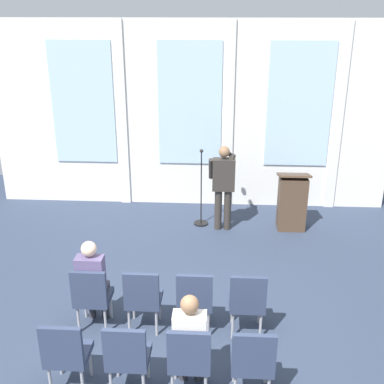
# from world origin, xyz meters

# --- Properties ---
(ground_plane) EXTENTS (13.50, 13.50, 0.00)m
(ground_plane) POSITION_xyz_m (0.00, 0.00, 0.00)
(ground_plane) COLOR #2D384C
(rear_partition) EXTENTS (8.31, 0.14, 3.86)m
(rear_partition) POSITION_xyz_m (0.04, 5.18, 1.96)
(rear_partition) COLOR silver
(rear_partition) RESTS_ON ground
(speaker) EXTENTS (0.51, 0.69, 1.67)m
(speaker) POSITION_xyz_m (0.71, 3.91, 0.97)
(speaker) COLOR #332D28
(speaker) RESTS_ON ground
(mic_stand) EXTENTS (0.28, 0.28, 1.55)m
(mic_stand) POSITION_xyz_m (0.29, 4.08, 0.34)
(mic_stand) COLOR black
(mic_stand) RESTS_ON ground
(lectern) EXTENTS (0.60, 0.48, 1.16)m
(lectern) POSITION_xyz_m (2.04, 4.01, 0.55)
(lectern) COLOR #4C3828
(lectern) RESTS_ON ground
(chair_r0_c0) EXTENTS (0.46, 0.44, 0.94)m
(chair_r0_c0) POSITION_xyz_m (-1.02, 0.70, 0.53)
(chair_r0_c0) COLOR #99999E
(chair_r0_c0) RESTS_ON ground
(audience_r0_c0) EXTENTS (0.36, 0.39, 1.29)m
(audience_r0_c0) POSITION_xyz_m (-1.02, 0.79, 0.72)
(audience_r0_c0) COLOR #2D2D33
(audience_r0_c0) RESTS_ON ground
(chair_r0_c1) EXTENTS (0.46, 0.44, 0.94)m
(chair_r0_c1) POSITION_xyz_m (-0.34, 0.70, 0.53)
(chair_r0_c1) COLOR #99999E
(chair_r0_c1) RESTS_ON ground
(chair_r0_c2) EXTENTS (0.46, 0.44, 0.94)m
(chair_r0_c2) POSITION_xyz_m (0.34, 0.70, 0.53)
(chair_r0_c2) COLOR #99999E
(chair_r0_c2) RESTS_ON ground
(chair_r0_c3) EXTENTS (0.46, 0.44, 0.94)m
(chair_r0_c3) POSITION_xyz_m (1.02, 0.70, 0.53)
(chair_r0_c3) COLOR #99999E
(chair_r0_c3) RESTS_ON ground
(chair_r1_c0) EXTENTS (0.46, 0.44, 0.94)m
(chair_r1_c0) POSITION_xyz_m (-1.02, -0.41, 0.53)
(chair_r1_c0) COLOR #99999E
(chair_r1_c0) RESTS_ON ground
(chair_r1_c1) EXTENTS (0.46, 0.44, 0.94)m
(chair_r1_c1) POSITION_xyz_m (-0.34, -0.41, 0.53)
(chair_r1_c1) COLOR #99999E
(chair_r1_c1) RESTS_ON ground
(chair_r1_c2) EXTENTS (0.46, 0.44, 0.94)m
(chair_r1_c2) POSITION_xyz_m (0.34, -0.41, 0.53)
(chair_r1_c2) COLOR #99999E
(chair_r1_c2) RESTS_ON ground
(audience_r1_c2) EXTENTS (0.36, 0.39, 1.27)m
(audience_r1_c2) POSITION_xyz_m (0.34, -0.32, 0.71)
(audience_r1_c2) COLOR #2D2D33
(audience_r1_c2) RESTS_ON ground
(chair_r1_c3) EXTENTS (0.46, 0.44, 0.94)m
(chair_r1_c3) POSITION_xyz_m (1.02, -0.41, 0.53)
(chair_r1_c3) COLOR #99999E
(chair_r1_c3) RESTS_ON ground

